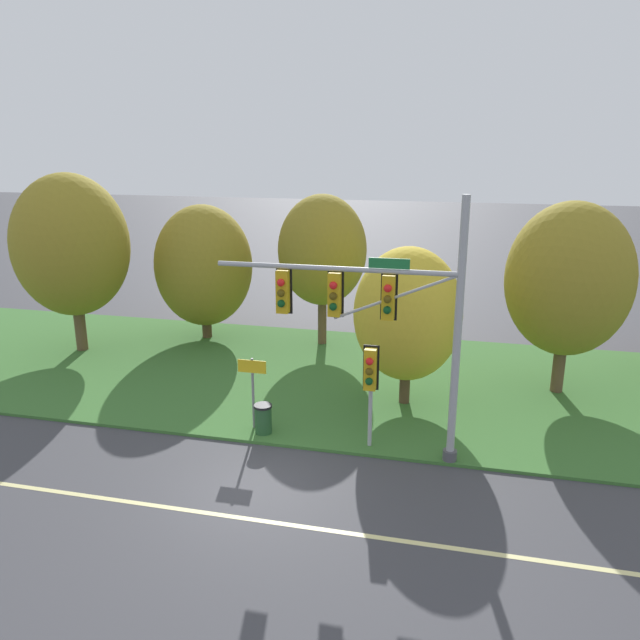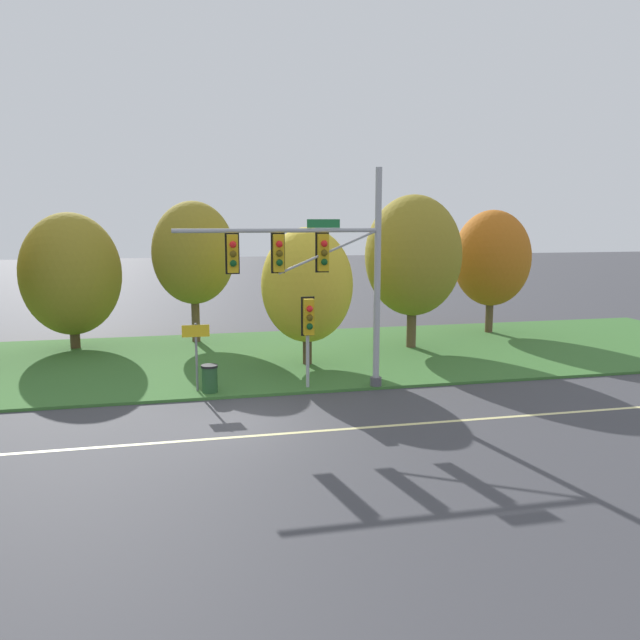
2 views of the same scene
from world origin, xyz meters
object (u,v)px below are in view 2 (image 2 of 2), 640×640
object	(u,v)px
traffic_signal_mast	(318,265)
route_sign_post	(196,346)
trash_bin	(210,378)
pedestrian_signal_near_kerb	(308,322)
tree_mid_verge	(307,285)
tree_left_of_mast	(71,274)
tree_behind_signpost	(194,253)
tree_right_far	(492,258)
tree_tall_centre	(413,256)

from	to	relation	value
traffic_signal_mast	route_sign_post	xyz separation A→B (m)	(-4.03, 0.68, -2.70)
traffic_signal_mast	trash_bin	bearing A→B (deg)	173.36
pedestrian_signal_near_kerb	tree_mid_verge	bearing A→B (deg)	79.42
tree_left_of_mast	tree_behind_signpost	distance (m)	5.44
tree_behind_signpost	tree_mid_verge	size ratio (longest dim) A/B	1.21
pedestrian_signal_near_kerb	route_sign_post	size ratio (longest dim) A/B	1.37
pedestrian_signal_near_kerb	tree_behind_signpost	xyz separation A→B (m)	(-3.57, 9.26, 1.88)
pedestrian_signal_near_kerb	tree_right_far	xyz separation A→B (m)	(11.17, 8.56, 1.48)
route_sign_post	tree_mid_verge	size ratio (longest dim) A/B	0.43
tree_tall_centre	tree_behind_signpost	bearing A→B (deg)	160.30
traffic_signal_mast	pedestrian_signal_near_kerb	bearing A→B (deg)	148.21
traffic_signal_mast	tree_tall_centre	size ratio (longest dim) A/B	1.09
tree_behind_signpost	pedestrian_signal_near_kerb	bearing A→B (deg)	-68.91
tree_mid_verge	traffic_signal_mast	bearing A→B (deg)	-95.77
route_sign_post	tree_behind_signpost	size ratio (longest dim) A/B	0.35
route_sign_post	tree_right_far	bearing A→B (deg)	28.37
pedestrian_signal_near_kerb	trash_bin	size ratio (longest dim) A/B	3.39
pedestrian_signal_near_kerb	tree_tall_centre	world-z (taller)	tree_tall_centre
tree_left_of_mast	tree_right_far	bearing A→B (deg)	-1.06
tree_tall_centre	tree_mid_verge	bearing A→B (deg)	-156.70
traffic_signal_mast	tree_tall_centre	bearing A→B (deg)	46.96
tree_tall_centre	trash_bin	world-z (taller)	tree_tall_centre
traffic_signal_mast	route_sign_post	bearing A→B (deg)	170.38
tree_behind_signpost	tree_mid_verge	xyz separation A→B (m)	(4.24, -5.67, -1.01)
tree_left_of_mast	tree_behind_signpost	size ratio (longest dim) A/B	0.92
tree_mid_verge	tree_right_far	size ratio (longest dim) A/B	0.88
tree_behind_signpost	tree_right_far	world-z (taller)	tree_behind_signpost
route_sign_post	tree_right_far	distance (m)	17.10
tree_mid_verge	trash_bin	size ratio (longest dim) A/B	5.84
pedestrian_signal_near_kerb	tree_mid_verge	xyz separation A→B (m)	(0.67, 3.60, 0.87)
tree_right_far	pedestrian_signal_near_kerb	bearing A→B (deg)	-142.55
tree_behind_signpost	tree_right_far	size ratio (longest dim) A/B	1.06
tree_left_of_mast	tree_tall_centre	bearing A→B (deg)	-11.67
tree_behind_signpost	tree_right_far	distance (m)	14.77
pedestrian_signal_near_kerb	tree_behind_signpost	bearing A→B (deg)	111.09
route_sign_post	tree_tall_centre	bearing A→B (deg)	28.98
tree_behind_signpost	trash_bin	bearing A→B (deg)	-88.50
pedestrian_signal_near_kerb	tree_mid_verge	size ratio (longest dim) A/B	0.58
tree_behind_signpost	trash_bin	distance (m)	9.75
traffic_signal_mast	tree_mid_verge	size ratio (longest dim) A/B	1.37
tree_tall_centre	tree_right_far	world-z (taller)	tree_tall_centre
pedestrian_signal_near_kerb	route_sign_post	distance (m)	3.85
traffic_signal_mast	tree_behind_signpost	bearing A→B (deg)	112.24
route_sign_post	tree_left_of_mast	world-z (taller)	tree_left_of_mast
pedestrian_signal_near_kerb	tree_mid_verge	world-z (taller)	tree_mid_verge
tree_behind_signpost	tree_tall_centre	distance (m)	10.09
tree_behind_signpost	tree_right_far	xyz separation A→B (m)	(14.75, -0.70, -0.40)
route_sign_post	tree_mid_verge	world-z (taller)	tree_mid_verge
pedestrian_signal_near_kerb	traffic_signal_mast	bearing A→B (deg)	-31.79
traffic_signal_mast	tree_left_of_mast	size ratio (longest dim) A/B	1.23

